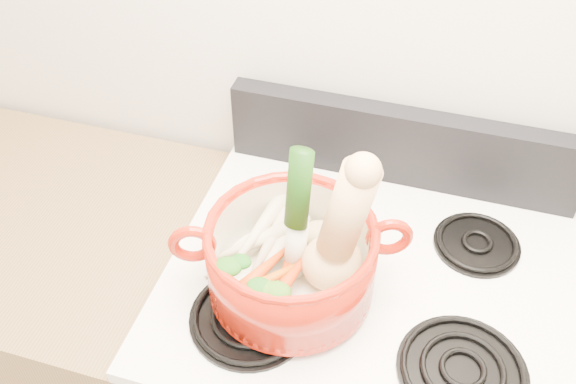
% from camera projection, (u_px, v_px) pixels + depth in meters
% --- Properties ---
extents(wall_back, '(3.50, 0.02, 2.60)m').
position_uv_depth(wall_back, '(422.00, 27.00, 1.24)').
color(wall_back, silver).
rests_on(wall_back, floor).
extents(cooktop, '(0.78, 0.67, 0.03)m').
position_uv_depth(cooktop, '(370.00, 281.00, 1.25)').
color(cooktop, white).
rests_on(cooktop, stove_body).
extents(control_backsplash, '(0.76, 0.05, 0.18)m').
position_uv_depth(control_backsplash, '(401.00, 146.00, 1.39)').
color(control_backsplash, black).
rests_on(control_backsplash, cooktop).
extents(burner_front_left, '(0.22, 0.22, 0.02)m').
position_uv_depth(burner_front_left, '(250.00, 316.00, 1.16)').
color(burner_front_left, black).
rests_on(burner_front_left, cooktop).
extents(burner_front_right, '(0.22, 0.22, 0.02)m').
position_uv_depth(burner_front_right, '(463.00, 369.00, 1.08)').
color(burner_front_right, black).
rests_on(burner_front_right, cooktop).
extents(burner_back_left, '(0.17, 0.17, 0.02)m').
position_uv_depth(burner_back_left, '(296.00, 205.00, 1.37)').
color(burner_back_left, black).
rests_on(burner_back_left, cooktop).
extents(burner_back_right, '(0.17, 0.17, 0.02)m').
position_uv_depth(burner_back_right, '(477.00, 243.00, 1.29)').
color(burner_back_right, black).
rests_on(burner_back_right, cooktop).
extents(dutch_oven, '(0.39, 0.39, 0.15)m').
position_uv_depth(dutch_oven, '(291.00, 260.00, 1.15)').
color(dutch_oven, '#A4190A').
rests_on(dutch_oven, burner_front_left).
extents(pot_handle_left, '(0.09, 0.05, 0.08)m').
position_uv_depth(pot_handle_left, '(192.00, 244.00, 1.11)').
color(pot_handle_left, '#A4190A').
rests_on(pot_handle_left, dutch_oven).
extents(pot_handle_right, '(0.09, 0.05, 0.08)m').
position_uv_depth(pot_handle_right, '(389.00, 237.00, 1.12)').
color(pot_handle_right, '#A4190A').
rests_on(pot_handle_right, dutch_oven).
extents(squash, '(0.20, 0.17, 0.30)m').
position_uv_depth(squash, '(335.00, 228.00, 1.08)').
color(squash, '#E5BB75').
rests_on(squash, dutch_oven).
extents(leek, '(0.05, 0.09, 0.28)m').
position_uv_depth(leek, '(296.00, 216.00, 1.10)').
color(leek, silver).
rests_on(leek, dutch_oven).
extents(ginger, '(0.09, 0.08, 0.04)m').
position_uv_depth(ginger, '(318.00, 234.00, 1.23)').
color(ginger, tan).
rests_on(ginger, dutch_oven).
extents(parsnip_0, '(0.04, 0.21, 0.06)m').
position_uv_depth(parsnip_0, '(267.00, 245.00, 1.20)').
color(parsnip_0, beige).
rests_on(parsnip_0, dutch_oven).
extents(parsnip_1, '(0.14, 0.17, 0.05)m').
position_uv_depth(parsnip_1, '(245.00, 250.00, 1.19)').
color(parsnip_1, beige).
rests_on(parsnip_1, dutch_oven).
extents(parsnip_2, '(0.09, 0.20, 0.06)m').
position_uv_depth(parsnip_2, '(277.00, 250.00, 1.18)').
color(parsnip_2, beige).
rests_on(parsnip_2, dutch_oven).
extents(parsnip_3, '(0.15, 0.13, 0.05)m').
position_uv_depth(parsnip_3, '(248.00, 243.00, 1.19)').
color(parsnip_3, beige).
rests_on(parsnip_3, dutch_oven).
extents(parsnip_4, '(0.08, 0.24, 0.07)m').
position_uv_depth(parsnip_4, '(279.00, 226.00, 1.21)').
color(parsnip_4, beige).
rests_on(parsnip_4, dutch_oven).
extents(parsnip_5, '(0.09, 0.21, 0.06)m').
position_uv_depth(parsnip_5, '(260.00, 229.00, 1.19)').
color(parsnip_5, '#EFE5C2').
rests_on(parsnip_5, dutch_oven).
extents(carrot_0, '(0.06, 0.18, 0.05)m').
position_uv_depth(carrot_0, '(283.00, 289.00, 1.13)').
color(carrot_0, red).
rests_on(carrot_0, dutch_oven).
extents(carrot_1, '(0.11, 0.17, 0.05)m').
position_uv_depth(carrot_1, '(257.00, 277.00, 1.14)').
color(carrot_1, '#DF460B').
rests_on(carrot_1, dutch_oven).
extents(carrot_2, '(0.03, 0.16, 0.04)m').
position_uv_depth(carrot_2, '(282.00, 288.00, 1.13)').
color(carrot_2, '#D03F0A').
rests_on(carrot_2, dutch_oven).
extents(carrot_3, '(0.11, 0.11, 0.04)m').
position_uv_depth(carrot_3, '(274.00, 278.00, 1.13)').
color(carrot_3, '#BF5809').
rests_on(carrot_3, dutch_oven).
extents(carrot_4, '(0.08, 0.17, 0.05)m').
position_uv_depth(carrot_4, '(287.00, 284.00, 1.12)').
color(carrot_4, red).
rests_on(carrot_4, dutch_oven).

